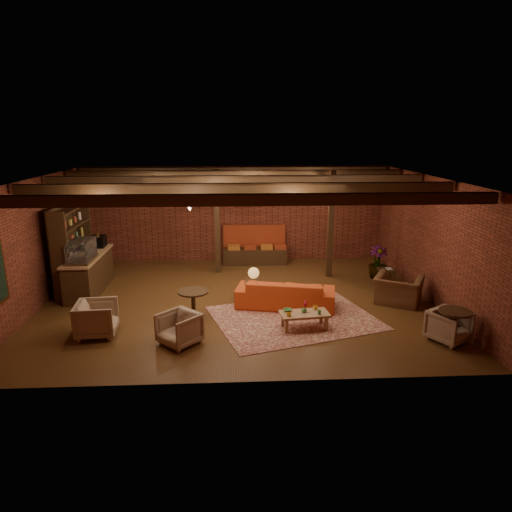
{
  "coord_description": "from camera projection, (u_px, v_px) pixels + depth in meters",
  "views": [
    {
      "loc": [
        -0.14,
        -11.23,
        4.32
      ],
      "look_at": [
        0.47,
        0.2,
        1.17
      ],
      "focal_mm": 32.0,
      "sensor_mm": 36.0,
      "label": 1
    }
  ],
  "objects": [
    {
      "name": "armchair_far",
      "position": [
        449.0,
        325.0,
        9.6
      ],
      "size": [
        0.98,
        0.96,
        0.75
      ],
      "primitive_type": "imported",
      "rotation": [
        0.0,
        0.0,
        0.56
      ],
      "color": "beige",
      "rests_on": "floor"
    },
    {
      "name": "post_left",
      "position": [
        217.0,
        222.0,
        14.01
      ],
      "size": [
        0.16,
        0.16,
        3.2
      ],
      "primitive_type": "cube",
      "color": "black",
      "rests_on": "ground"
    },
    {
      "name": "banquette",
      "position": [
        255.0,
        249.0,
        15.28
      ],
      "size": [
        2.1,
        0.7,
        1.0
      ],
      "primitive_type": null,
      "color": "maroon",
      "rests_on": "ground"
    },
    {
      "name": "plant_tall",
      "position": [
        380.0,
        230.0,
        13.46
      ],
      "size": [
        1.69,
        1.69,
        2.95
      ],
      "primitive_type": "imported",
      "rotation": [
        0.0,
        0.0,
        0.02
      ],
      "color": "#4C7F4C",
      "rests_on": "floor"
    },
    {
      "name": "rug",
      "position": [
        294.0,
        318.0,
        10.87
      ],
      "size": [
        4.32,
        3.75,
        0.01
      ],
      "primitive_type": "cube",
      "rotation": [
        0.0,
        0.0,
        0.3
      ],
      "color": "maroon",
      "rests_on": "floor"
    },
    {
      "name": "round_table_left",
      "position": [
        193.0,
        301.0,
        10.61
      ],
      "size": [
        0.71,
        0.71,
        0.74
      ],
      "color": "black",
      "rests_on": "floor"
    },
    {
      "name": "side_table_book",
      "position": [
        386.0,
        270.0,
        13.08
      ],
      "size": [
        0.45,
        0.45,
        0.51
      ],
      "rotation": [
        0.0,
        0.0,
        -0.03
      ],
      "color": "black",
      "rests_on": "floor"
    },
    {
      "name": "floor",
      "position": [
        239.0,
        301.0,
        11.96
      ],
      "size": [
        10.0,
        10.0,
        0.0
      ],
      "primitive_type": "plane",
      "color": "#3A240E",
      "rests_on": "ground"
    },
    {
      "name": "service_counter",
      "position": [
        88.0,
        264.0,
        12.5
      ],
      "size": [
        0.8,
        2.5,
        1.6
      ],
      "primitive_type": null,
      "color": "black",
      "rests_on": "ground"
    },
    {
      "name": "ceiling_spotlights",
      "position": [
        237.0,
        192.0,
        11.21
      ],
      "size": [
        6.4,
        4.4,
        0.28
      ],
      "primitive_type": null,
      "color": "black",
      "rests_on": "ceiling"
    },
    {
      "name": "wall_back",
      "position": [
        236.0,
        214.0,
        15.39
      ],
      "size": [
        10.0,
        0.02,
        3.2
      ],
      "primitive_type": "cube",
      "color": "#60281B",
      "rests_on": "ground"
    },
    {
      "name": "service_sign",
      "position": [
        255.0,
        195.0,
        14.36
      ],
      "size": [
        0.86,
        0.06,
        0.3
      ],
      "primitive_type": "cube",
      "color": "#FF3419",
      "rests_on": "ceiling"
    },
    {
      "name": "ceiling",
      "position": [
        237.0,
        178.0,
        11.11
      ],
      "size": [
        10.0,
        8.0,
        0.02
      ],
      "primitive_type": "cube",
      "color": "black",
      "rests_on": "wall_back"
    },
    {
      "name": "armchair_right",
      "position": [
        399.0,
        285.0,
        11.68
      ],
      "size": [
        1.34,
        1.2,
        0.98
      ],
      "primitive_type": "imported",
      "rotation": [
        0.0,
        0.0,
        2.61
      ],
      "color": "brown",
      "rests_on": "floor"
    },
    {
      "name": "post_right",
      "position": [
        331.0,
        225.0,
        13.61
      ],
      "size": [
        0.16,
        0.16,
        3.2
      ],
      "primitive_type": "cube",
      "color": "black",
      "rests_on": "ground"
    },
    {
      "name": "wall_right",
      "position": [
        431.0,
        239.0,
        11.8
      ],
      "size": [
        0.02,
        8.0,
        3.2
      ],
      "primitive_type": "cube",
      "color": "#60281B",
      "rests_on": "ground"
    },
    {
      "name": "side_table_lamp",
      "position": [
        254.0,
        276.0,
        11.81
      ],
      "size": [
        0.45,
        0.45,
        0.91
      ],
      "rotation": [
        0.0,
        0.0,
        -0.04
      ],
      "color": "black",
      "rests_on": "floor"
    },
    {
      "name": "wall_front",
      "position": [
        242.0,
        298.0,
        7.69
      ],
      "size": [
        10.0,
        0.02,
        3.2
      ],
      "primitive_type": "cube",
      "color": "#60281B",
      "rests_on": "ground"
    },
    {
      "name": "round_table_right",
      "position": [
        454.0,
        322.0,
        9.39
      ],
      "size": [
        0.65,
        0.65,
        0.77
      ],
      "color": "black",
      "rests_on": "floor"
    },
    {
      "name": "shelving_hutch",
      "position": [
        73.0,
        249.0,
        12.47
      ],
      "size": [
        0.52,
        2.0,
        2.4
      ],
      "primitive_type": null,
      "color": "black",
      "rests_on": "ground"
    },
    {
      "name": "wall_left",
      "position": [
        36.0,
        244.0,
        11.28
      ],
      "size": [
        0.02,
        8.0,
        3.2
      ],
      "primitive_type": "cube",
      "color": "#60281B",
      "rests_on": "ground"
    },
    {
      "name": "coffee_table",
      "position": [
        304.0,
        314.0,
        10.24
      ],
      "size": [
        1.14,
        0.66,
        0.62
      ],
      "rotation": [
        0.0,
        0.0,
        0.11
      ],
      "color": "#8B5E40",
      "rests_on": "floor"
    },
    {
      "name": "ceiling_beams",
      "position": [
        237.0,
        183.0,
        11.15
      ],
      "size": [
        9.8,
        6.4,
        0.22
      ],
      "primitive_type": null,
      "color": "black",
      "rests_on": "ceiling"
    },
    {
      "name": "sofa",
      "position": [
        286.0,
        293.0,
        11.5
      ],
      "size": [
        2.6,
        1.46,
        0.72
      ],
      "primitive_type": "imported",
      "rotation": [
        0.0,
        0.0,
        2.93
      ],
      "color": "#C5441B",
      "rests_on": "floor"
    },
    {
      "name": "ceiling_pipe",
      "position": [
        237.0,
        185.0,
        12.75
      ],
      "size": [
        9.6,
        0.12,
        0.12
      ],
      "primitive_type": "cylinder",
      "rotation": [
        0.0,
        1.57,
        0.0
      ],
      "color": "black",
      "rests_on": "ceiling"
    },
    {
      "name": "armchair_a",
      "position": [
        97.0,
        317.0,
        9.87
      ],
      "size": [
        0.83,
        0.88,
        0.85
      ],
      "primitive_type": "imported",
      "rotation": [
        0.0,
        0.0,
        1.65
      ],
      "color": "beige",
      "rests_on": "floor"
    },
    {
      "name": "plant_counter",
      "position": [
        93.0,
        247.0,
        12.59
      ],
      "size": [
        0.35,
        0.39,
        0.3
      ],
      "primitive_type": "imported",
      "color": "#337F33",
      "rests_on": "service_counter"
    },
    {
      "name": "armchair_b",
      "position": [
        179.0,
        327.0,
        9.47
      ],
      "size": [
        1.01,
        1.0,
        0.76
      ],
      "primitive_type": "imported",
      "rotation": [
        0.0,
        0.0,
        -0.76
      ],
      "color": "beige",
      "rests_on": "floor"
    }
  ]
}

